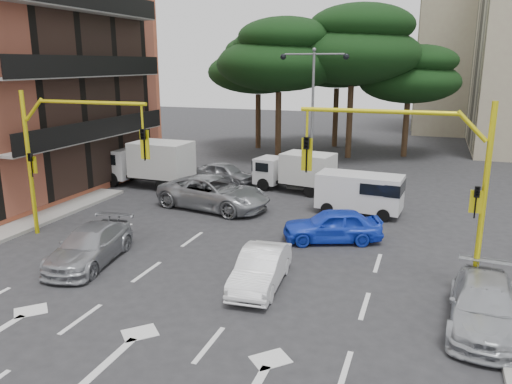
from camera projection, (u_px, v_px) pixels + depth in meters
ground at (199, 280)px, 16.70m from camera, size 120.00×120.00×0.00m
median_strip at (311, 177)px, 31.28m from camera, size 1.40×6.00×0.15m
apartment_beige_far at (502, 50)px, 50.54m from camera, size 16.20×12.15×16.70m
pine_left_near at (280, 55)px, 36.09m from camera, size 9.15×9.15×10.23m
pine_center at (354, 45)px, 36.12m from camera, size 9.98×9.98×11.16m
pine_left_far at (259, 65)px, 40.89m from camera, size 8.32×8.32×9.30m
pine_right at (410, 74)px, 37.18m from camera, size 7.49×7.49×8.37m
pine_back at (338, 56)px, 41.51m from camera, size 9.15×9.15×10.23m
signal_mast_right at (423, 169)px, 15.34m from camera, size 5.79×0.37×6.00m
signal_mast_left at (63, 145)px, 19.75m from camera, size 5.79×0.37×6.00m
street_lamp_center at (313, 91)px, 29.93m from camera, size 4.16×0.36×7.77m
car_white_hatch at (261, 268)px, 16.10m from camera, size 1.58×3.83×1.23m
car_blue_compact at (332, 225)px, 20.18m from camera, size 4.27×2.90×1.35m
car_silver_wagon at (90, 246)px, 18.02m from camera, size 2.49×4.68×1.29m
car_silver_cross_a at (214, 193)px, 24.76m from camera, size 6.09×3.61×1.59m
car_silver_cross_b at (226, 173)px, 29.86m from camera, size 3.97×2.27×1.27m
car_silver_parked at (484, 306)px, 13.58m from camera, size 2.07×4.51×1.28m
van_white at (359, 194)px, 23.83m from camera, size 4.08×2.09×1.98m
box_truck_a at (147, 164)px, 29.14m from camera, size 5.47×2.40×2.67m
box_truck_b at (295, 172)px, 28.02m from camera, size 4.79×2.66×2.23m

